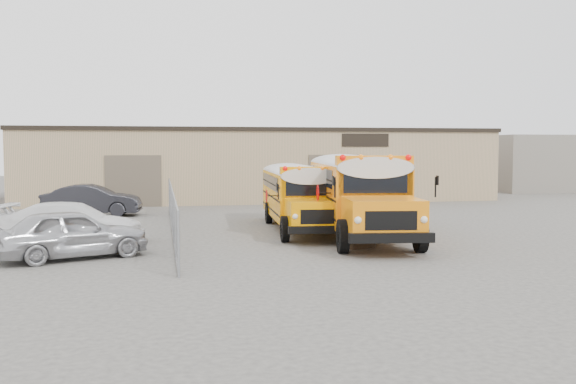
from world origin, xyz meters
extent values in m
plane|color=#494643|center=(0.00, 0.00, 0.00)|extent=(120.00, 120.00, 0.00)
cube|color=tan|center=(0.00, 20.00, 2.25)|extent=(30.00, 10.00, 4.50)
cube|color=black|center=(0.00, 20.00, 4.55)|extent=(30.20, 10.20, 0.25)
cube|color=black|center=(6.00, 14.98, 3.90)|extent=(3.00, 0.08, 0.80)
cube|color=brown|center=(-8.00, 14.98, 1.50)|extent=(3.20, 0.08, 3.00)
cube|color=brown|center=(4.00, 14.98, 1.50)|extent=(3.20, 0.08, 3.00)
cylinder|color=gray|center=(-6.00, -6.00, 0.90)|extent=(0.07, 0.07, 1.80)
cylinder|color=gray|center=(-6.00, -3.00, 0.90)|extent=(0.07, 0.07, 1.80)
cylinder|color=gray|center=(-6.00, 0.00, 0.90)|extent=(0.07, 0.07, 1.80)
cylinder|color=gray|center=(-6.00, 3.00, 0.90)|extent=(0.07, 0.07, 1.80)
cylinder|color=gray|center=(-6.00, 6.00, 0.90)|extent=(0.07, 0.07, 1.80)
cylinder|color=gray|center=(-6.00, 9.00, 0.90)|extent=(0.07, 0.07, 1.80)
cylinder|color=gray|center=(-6.00, 12.00, 0.90)|extent=(0.07, 0.07, 1.80)
cylinder|color=gray|center=(-6.00, 3.00, 1.78)|extent=(0.05, 18.00, 0.05)
cylinder|color=gray|center=(-6.00, 3.00, 0.05)|extent=(0.05, 18.00, 0.05)
cube|color=gray|center=(-6.00, 3.00, 0.90)|extent=(0.02, 18.00, 1.70)
cube|color=gray|center=(24.00, 24.00, 2.20)|extent=(10.00, 8.00, 4.40)
cube|color=#FF9B00|center=(-0.27, 9.68, 1.43)|extent=(2.77, 7.18, 1.90)
cube|color=#FF9B00|center=(-0.56, 5.15, 1.02)|extent=(2.17, 2.17, 1.07)
cube|color=black|center=(-0.50, 6.18, 1.97)|extent=(1.90, 0.18, 0.70)
cube|color=silver|center=(-0.27, 9.68, 2.52)|extent=(2.78, 7.26, 0.37)
cube|color=#FF9B00|center=(-0.48, 6.40, 2.55)|extent=(2.30, 0.61, 0.33)
sphere|color=#E50705|center=(-1.47, 6.25, 2.66)|extent=(0.19, 0.19, 0.19)
sphere|color=#E50705|center=(0.48, 6.12, 2.66)|extent=(0.19, 0.19, 0.19)
sphere|color=orange|center=(-0.93, 6.21, 2.66)|extent=(0.19, 0.19, 0.19)
sphere|color=orange|center=(-0.06, 6.15, 2.66)|extent=(0.19, 0.19, 0.19)
cube|color=black|center=(-0.63, 4.06, 0.59)|extent=(2.28, 0.35, 0.26)
cube|color=black|center=(-0.03, 13.25, 0.59)|extent=(2.28, 0.33, 0.26)
cube|color=black|center=(-0.27, 9.68, 1.36)|extent=(2.80, 7.04, 0.06)
cube|color=black|center=(-0.25, 9.96, 1.97)|extent=(2.73, 6.07, 0.57)
cylinder|color=black|center=(-1.66, 5.32, 0.48)|extent=(0.32, 0.98, 0.96)
cylinder|color=black|center=(0.54, 5.18, 0.48)|extent=(0.32, 0.98, 0.96)
cylinder|color=black|center=(-1.28, 11.16, 0.48)|extent=(0.32, 0.98, 0.96)
cylinder|color=black|center=(0.93, 11.01, 0.48)|extent=(0.32, 0.98, 0.96)
cylinder|color=#BF0505|center=(-2.00, 7.38, 1.55)|extent=(0.06, 0.52, 0.52)
cube|color=orange|center=(2.12, 8.42, 1.67)|extent=(3.72, 8.51, 2.22)
cube|color=orange|center=(1.45, 3.15, 1.19)|extent=(2.66, 2.66, 1.25)
cube|color=black|center=(1.60, 4.35, 2.30)|extent=(2.21, 0.34, 0.81)
cube|color=silver|center=(2.12, 8.42, 2.95)|extent=(3.73, 8.59, 0.43)
cube|color=orange|center=(1.63, 4.60, 2.98)|extent=(2.70, 0.87, 0.39)
sphere|color=#E50705|center=(0.47, 4.50, 3.11)|extent=(0.22, 0.22, 0.22)
sphere|color=#E50705|center=(2.73, 4.21, 3.11)|extent=(0.22, 0.22, 0.22)
sphere|color=orange|center=(1.10, 4.42, 3.11)|extent=(0.22, 0.22, 0.22)
sphere|color=orange|center=(2.11, 4.29, 3.11)|extent=(0.22, 0.22, 0.22)
cube|color=black|center=(1.29, 1.88, 0.69)|extent=(2.66, 0.57, 0.30)
cube|color=black|center=(2.65, 12.56, 0.69)|extent=(2.66, 0.55, 0.30)
cube|color=black|center=(2.12, 8.42, 1.59)|extent=(3.75, 8.35, 0.06)
cube|color=black|center=(2.16, 8.74, 2.30)|extent=(3.59, 7.22, 0.67)
cylinder|color=black|center=(0.19, 3.43, 0.56)|extent=(0.44, 1.16, 1.13)
cylinder|color=black|center=(2.74, 3.11, 0.56)|extent=(0.44, 1.16, 1.13)
cylinder|color=black|center=(1.05, 10.21, 0.56)|extent=(0.44, 1.16, 1.13)
cylinder|color=black|center=(3.60, 9.89, 0.56)|extent=(0.44, 1.16, 1.13)
cylinder|color=#BF0505|center=(-0.06, 5.85, 1.81)|extent=(0.11, 0.61, 0.61)
cube|color=black|center=(0.19, -1.87, 0.48)|extent=(1.21, 1.16, 0.96)
sphere|color=black|center=(0.19, -1.87, 0.91)|extent=(1.06, 1.06, 1.06)
imported|color=#B6B7BB|center=(-9.17, -2.32, 0.78)|extent=(4.96, 3.44, 1.57)
imported|color=white|center=(-9.57, 1.00, 0.74)|extent=(5.39, 2.95, 1.48)
imported|color=black|center=(-9.86, 10.46, 0.79)|extent=(4.96, 2.16, 1.59)
camera|label=1|loc=(-6.43, -23.02, 3.46)|focal=40.00mm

